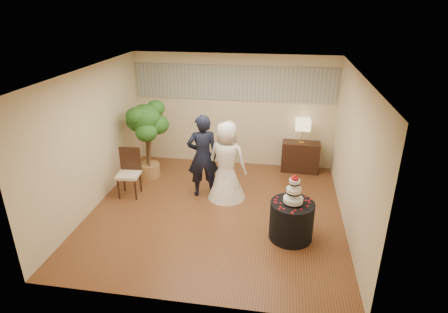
% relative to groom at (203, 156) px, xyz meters
% --- Properties ---
extents(floor, '(5.00, 5.00, 0.00)m').
position_rel_groom_xyz_m(floor, '(0.40, -0.68, -0.91)').
color(floor, brown).
rests_on(floor, ground).
extents(ceiling, '(5.00, 5.00, 0.00)m').
position_rel_groom_xyz_m(ceiling, '(0.40, -0.68, 1.89)').
color(ceiling, white).
rests_on(ceiling, wall_back).
extents(wall_back, '(5.00, 0.06, 2.80)m').
position_rel_groom_xyz_m(wall_back, '(0.40, 1.82, 0.49)').
color(wall_back, beige).
rests_on(wall_back, ground).
extents(wall_front, '(5.00, 0.06, 2.80)m').
position_rel_groom_xyz_m(wall_front, '(0.40, -3.18, 0.49)').
color(wall_front, beige).
rests_on(wall_front, ground).
extents(wall_left, '(0.06, 5.00, 2.80)m').
position_rel_groom_xyz_m(wall_left, '(-2.10, -0.68, 0.49)').
color(wall_left, beige).
rests_on(wall_left, ground).
extents(wall_right, '(0.06, 5.00, 2.80)m').
position_rel_groom_xyz_m(wall_right, '(2.90, -0.68, 0.49)').
color(wall_right, beige).
rests_on(wall_right, ground).
extents(mural_border, '(4.90, 0.02, 0.85)m').
position_rel_groom_xyz_m(mural_border, '(0.40, 1.80, 1.19)').
color(mural_border, '#9C9F95').
rests_on(mural_border, wall_back).
extents(groom, '(0.77, 0.63, 1.82)m').
position_rel_groom_xyz_m(groom, '(0.00, 0.00, 0.00)').
color(groom, black).
rests_on(groom, floor).
extents(bride, '(0.99, 0.97, 1.71)m').
position_rel_groom_xyz_m(bride, '(0.52, -0.05, -0.05)').
color(bride, white).
rests_on(bride, floor).
extents(cake_table, '(1.03, 1.03, 0.71)m').
position_rel_groom_xyz_m(cake_table, '(1.89, -1.35, -0.55)').
color(cake_table, black).
rests_on(cake_table, floor).
extents(wedding_cake, '(0.35, 0.35, 0.54)m').
position_rel_groom_xyz_m(wedding_cake, '(1.89, -1.35, 0.07)').
color(wedding_cake, white).
rests_on(wedding_cake, cake_table).
extents(console, '(0.92, 0.43, 0.76)m').
position_rel_groom_xyz_m(console, '(2.11, 1.56, -0.53)').
color(console, black).
rests_on(console, floor).
extents(table_lamp, '(0.35, 0.35, 0.58)m').
position_rel_groom_xyz_m(table_lamp, '(2.11, 1.56, 0.14)').
color(table_lamp, '#D0B789').
rests_on(table_lamp, console).
extents(ficus_tree, '(0.96, 0.96, 1.88)m').
position_rel_groom_xyz_m(ficus_tree, '(-1.48, 0.67, 0.03)').
color(ficus_tree, '#265B1D').
rests_on(ficus_tree, floor).
extents(side_chair, '(0.52, 0.54, 1.05)m').
position_rel_groom_xyz_m(side_chair, '(-1.57, -0.31, -0.38)').
color(side_chair, black).
rests_on(side_chair, floor).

